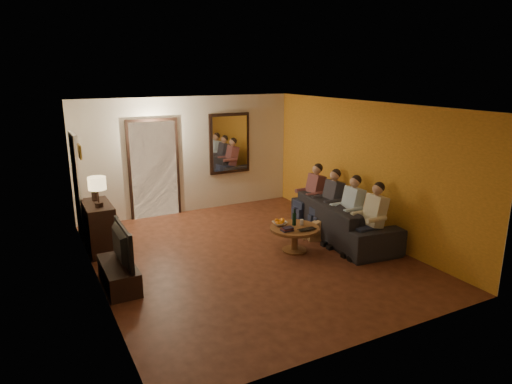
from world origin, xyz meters
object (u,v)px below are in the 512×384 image
dresser (99,227)px  laptop (308,230)px  table_lamp (98,192)px  sofa (343,219)px  person_a (371,222)px  person_b (349,213)px  person_d (312,197)px  wine_bottle (294,217)px  tv_stand (119,275)px  dog (321,226)px  bowl (280,223)px  person_c (330,205)px  coffee_table (294,239)px  tv (116,245)px

dresser → laptop: 3.72m
dresser → table_lamp: (0.00, -0.22, 0.71)m
dresser → sofa: 4.53m
person_a → person_b: size_ratio=1.00×
person_d → laptop: (-0.99, -1.32, -0.14)m
sofa → wine_bottle: (-1.14, -0.04, 0.23)m
table_lamp → person_a: size_ratio=0.45×
wine_bottle → tv_stand: bearing=-179.1°
dresser → person_b: size_ratio=0.82×
dog → table_lamp: bearing=179.8°
dresser → person_d: (4.17, -0.61, 0.16)m
table_lamp → person_b: (4.17, -1.59, -0.55)m
sofa → bowl: sofa is taller
sofa → person_d: person_d is taller
dresser → dog: bearing=-20.3°
dog → laptop: size_ratio=1.70×
dog → person_a: bearing=-53.7°
person_b → bowl: (-1.27, 0.38, -0.12)m
dresser → bowl: 3.23m
person_b → table_lamp: bearing=159.2°
person_c → person_d: (0.00, 0.60, 0.00)m
person_c → coffee_table: 1.24m
person_a → wine_bottle: person_a is taller
table_lamp → coffee_table: size_ratio=0.61×
laptop → dresser: bearing=149.4°
table_lamp → tv: bearing=-90.0°
table_lamp → laptop: size_ratio=1.64×
bowl → laptop: bearing=-60.8°
person_a → person_b: (0.00, 0.60, 0.00)m
coffee_table → wine_bottle: size_ratio=2.86×
sofa → coffee_table: bearing=103.4°
sofa → person_a: (-0.10, -0.90, 0.23)m
tv → person_d: bearing=-76.6°
sofa → person_b: (-0.10, -0.30, 0.23)m
tv → person_b: size_ratio=0.86×
person_a → person_c: same height
dresser → tv: size_ratio=0.95×
person_b → bowl: size_ratio=4.63×
table_lamp → tv: size_ratio=0.52×
coffee_table → bowl: (-0.18, 0.22, 0.26)m
dresser → table_lamp: bearing=-90.0°
person_b → person_d: 1.20m
tv → laptop: bearing=-95.9°
person_c → sofa: bearing=-71.6°
person_c → laptop: 1.23m
tv → laptop: tv is taller
person_c → laptop: (-0.99, -0.72, -0.14)m
sofa → bowl: (-1.37, 0.08, 0.11)m
tv → person_c: person_c is taller
person_c → dog: (-0.34, -0.21, -0.32)m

